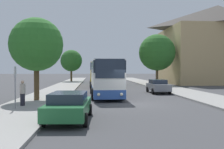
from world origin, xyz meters
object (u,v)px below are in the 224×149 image
at_px(parked_car_right_near, 158,86).
at_px(tree_right_near, 157,52).
at_px(bus_middle, 99,74).
at_px(tree_left_far, 71,61).
at_px(parked_car_left_curb, 69,106).
at_px(tree_left_near, 36,45).
at_px(bus_rear, 99,73).
at_px(bus_front, 105,77).
at_px(pedestrian_waiting_near, 23,93).
at_px(bus_stop_sign, 15,82).

bearing_deg(parked_car_right_near, tree_right_near, -103.34).
xyz_separation_m(bus_middle, tree_left_far, (-5.38, 15.11, 2.47)).
xyz_separation_m(parked_car_left_curb, tree_left_near, (-3.21, 7.80, 3.69)).
distance_m(bus_rear, tree_left_far, 6.33).
relative_size(bus_front, pedestrian_waiting_near, 6.21).
height_order(parked_car_right_near, pedestrian_waiting_near, pedestrian_waiting_near).
bearing_deg(tree_left_near, tree_left_far, 90.24).
bearing_deg(bus_rear, tree_left_far, 167.14).
relative_size(bus_middle, bus_stop_sign, 4.50).
height_order(bus_front, bus_stop_sign, bus_front).
bearing_deg(parked_car_left_curb, bus_rear, 89.83).
height_order(bus_stop_sign, tree_left_near, tree_left_near).
relative_size(bus_middle, parked_car_left_curb, 2.40).
bearing_deg(bus_middle, tree_left_far, 109.34).
relative_size(bus_rear, pedestrian_waiting_near, 7.05).
xyz_separation_m(parked_car_left_curb, pedestrian_waiting_near, (-3.42, 4.56, 0.24)).
distance_m(bus_middle, parked_car_right_near, 13.00).
distance_m(bus_stop_sign, tree_left_near, 5.24).
relative_size(bus_front, bus_rear, 0.88).
xyz_separation_m(pedestrian_waiting_near, tree_left_near, (0.21, 3.24, 3.46)).
distance_m(parked_car_left_curb, tree_right_near, 31.03).
distance_m(tree_left_far, tree_right_near, 19.48).
bearing_deg(bus_middle, parked_car_right_near, -62.42).
xyz_separation_m(parked_car_left_curb, tree_left_far, (-3.35, 41.26, 3.63)).
bearing_deg(tree_left_far, bus_rear, -14.54).
distance_m(pedestrian_waiting_near, tree_right_near, 28.47).
height_order(pedestrian_waiting_near, tree_left_near, tree_left_near).
height_order(bus_front, bus_middle, bus_middle).
bearing_deg(tree_left_near, parked_car_left_curb, -67.62).
height_order(bus_front, tree_left_far, tree_left_far).
bearing_deg(bus_rear, parked_car_left_curb, -91.56).
relative_size(bus_front, parked_car_right_near, 2.41).
xyz_separation_m(parked_car_right_near, tree_right_near, (3.27, 13.82, 4.51)).
bearing_deg(pedestrian_waiting_near, tree_right_near, -33.04).
bearing_deg(bus_rear, tree_left_near, -98.01).
bearing_deg(bus_middle, bus_front, -89.28).
xyz_separation_m(bus_rear, parked_car_right_near, (5.83, -25.11, -1.04)).
bearing_deg(bus_rear, tree_right_near, -49.44).
relative_size(bus_middle, tree_left_near, 1.80).
bearing_deg(parked_car_right_near, tree_left_far, -66.74).
height_order(bus_rear, tree_right_near, tree_right_near).
distance_m(parked_car_right_near, tree_left_near, 13.73).
xyz_separation_m(bus_front, pedestrian_waiting_near, (-5.71, -7.00, -0.80)).
bearing_deg(tree_left_far, tree_left_near, -89.76).
bearing_deg(tree_left_far, bus_middle, -70.39).
relative_size(parked_car_left_curb, parked_car_right_near, 1.12).
relative_size(parked_car_left_curb, tree_right_near, 0.59).
height_order(bus_middle, tree_right_near, tree_right_near).
xyz_separation_m(parked_car_right_near, tree_left_far, (-11.44, 26.56, 3.61)).
relative_size(pedestrian_waiting_near, tree_right_near, 0.21).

